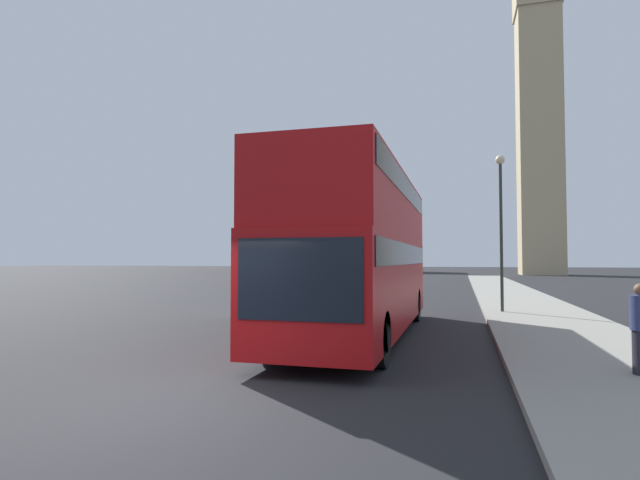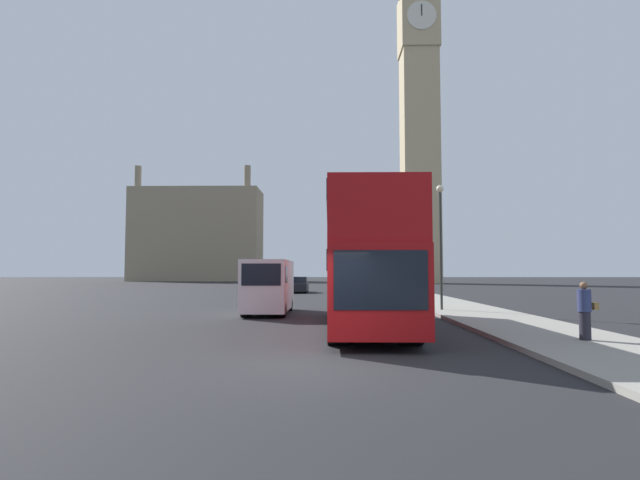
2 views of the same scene
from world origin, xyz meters
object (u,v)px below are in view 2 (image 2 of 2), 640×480
object	(u,v)px
clock_tower	(419,104)
white_van	(269,285)
pedestrian	(585,311)
street_lamp	(441,228)
parked_sedan	(298,285)
red_double_decker_bus	(364,258)

from	to	relation	value
clock_tower	white_van	world-z (taller)	clock_tower
clock_tower	pedestrian	bearing A→B (deg)	-96.79
clock_tower	pedestrian	world-z (taller)	clock_tower
clock_tower	street_lamp	size ratio (longest dim) A/B	9.51
white_van	pedestrian	bearing A→B (deg)	-44.90
street_lamp	parked_sedan	world-z (taller)	street_lamp
pedestrian	street_lamp	world-z (taller)	street_lamp
parked_sedan	clock_tower	bearing A→B (deg)	62.72
red_double_decker_bus	white_van	size ratio (longest dim) A/B	2.02
street_lamp	parked_sedan	size ratio (longest dim) A/B	1.28
red_double_decker_bus	clock_tower	bearing A→B (deg)	77.79
white_van	parked_sedan	size ratio (longest dim) A/B	1.17
pedestrian	red_double_decker_bus	bearing A→B (deg)	145.77
red_double_decker_bus	pedestrian	bearing A→B (deg)	-34.23
clock_tower	parked_sedan	xyz separation A→B (m)	(-17.94, -34.78, -29.15)
pedestrian	clock_tower	bearing A→B (deg)	83.21
clock_tower	white_van	xyz separation A→B (m)	(-17.92, -57.89, -28.46)
red_double_decker_bus	street_lamp	bearing A→B (deg)	57.73
street_lamp	white_van	bearing A→B (deg)	-174.61
white_van	clock_tower	bearing A→B (deg)	72.80
parked_sedan	street_lamp	bearing A→B (deg)	-69.47
red_double_decker_bus	white_van	xyz separation A→B (m)	(-4.11, 5.92, -1.15)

